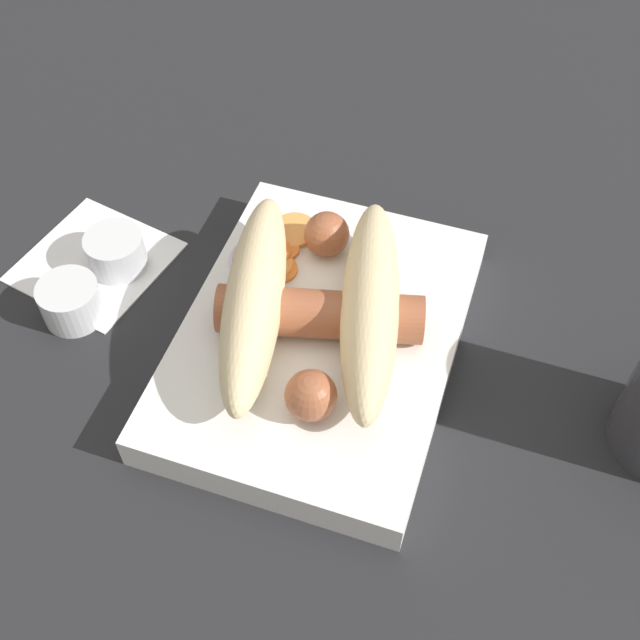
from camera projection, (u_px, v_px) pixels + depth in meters
name	position (u px, v px, depth m)	size (l,w,h in m)	color
ground_plane	(320.00, 353.00, 0.57)	(3.00, 3.00, 0.00)	#232326
food_tray	(320.00, 341.00, 0.56)	(0.25, 0.18, 0.03)	white
bread_roll	(312.00, 302.00, 0.53)	(0.20, 0.16, 0.05)	beige
sausage	(319.00, 309.00, 0.53)	(0.17, 0.14, 0.03)	#9E5638
pickled_veggies	(273.00, 253.00, 0.58)	(0.08, 0.06, 0.00)	orange
napkin	(95.00, 261.00, 0.62)	(0.12, 0.12, 0.00)	white
condiment_cup_near	(117.00, 254.00, 0.61)	(0.04, 0.04, 0.03)	silver
condiment_cup_far	(71.00, 303.00, 0.58)	(0.04, 0.04, 0.03)	silver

